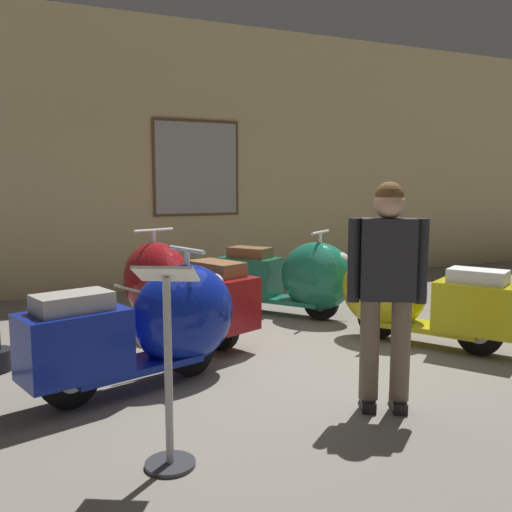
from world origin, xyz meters
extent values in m
plane|color=slate|center=(0.00, 0.00, 0.00)|extent=(60.00, 60.00, 0.00)
cube|color=#CCB784|center=(0.00, 4.01, 1.96)|extent=(18.00, 0.20, 3.91)
cube|color=brown|center=(0.32, 3.90, 1.78)|extent=(1.33, 0.03, 1.42)
cube|color=#9E9E9E|center=(0.32, 3.88, 1.78)|extent=(1.25, 0.01, 1.34)
cylinder|color=black|center=(-0.99, 0.11, 0.21)|extent=(0.43, 0.20, 0.42)
cylinder|color=silver|center=(-0.99, 0.11, 0.21)|extent=(0.21, 0.15, 0.19)
cylinder|color=black|center=(-1.95, -0.18, 0.21)|extent=(0.43, 0.20, 0.42)
cylinder|color=silver|center=(-1.95, -0.18, 0.21)|extent=(0.21, 0.15, 0.19)
cube|color=navy|center=(-1.47, -0.03, 0.19)|extent=(1.07, 0.65, 0.05)
ellipsoid|color=navy|center=(-1.04, 0.10, 0.51)|extent=(1.01, 0.78, 0.80)
cube|color=navy|center=(-1.91, -0.16, 0.44)|extent=(0.81, 0.61, 0.47)
cube|color=gray|center=(-1.91, -0.16, 0.74)|extent=(0.57, 0.43, 0.13)
sphere|color=silver|center=(-0.75, 0.18, 0.73)|extent=(0.16, 0.16, 0.16)
cylinder|color=silver|center=(-1.01, 0.11, 0.88)|extent=(0.05, 0.05, 0.30)
cylinder|color=silver|center=(-1.01, 0.11, 1.03)|extent=(0.17, 0.46, 0.03)
cube|color=silver|center=(-1.11, 0.36, 0.46)|extent=(0.68, 0.22, 0.03)
cylinder|color=black|center=(-0.91, 1.64, 0.22)|extent=(0.25, 0.44, 0.44)
cylinder|color=silver|center=(-0.91, 1.64, 0.22)|extent=(0.17, 0.22, 0.20)
cylinder|color=black|center=(-0.52, 0.68, 0.22)|extent=(0.25, 0.44, 0.44)
cylinder|color=silver|center=(-0.52, 0.68, 0.22)|extent=(0.17, 0.22, 0.20)
cube|color=maroon|center=(-0.71, 1.16, 0.20)|extent=(0.76, 1.11, 0.05)
ellipsoid|color=maroon|center=(-0.89, 1.59, 0.53)|extent=(0.87, 1.07, 0.83)
cube|color=maroon|center=(-0.54, 0.72, 0.46)|extent=(0.69, 0.85, 0.48)
cube|color=brown|center=(-0.54, 0.72, 0.77)|extent=(0.48, 0.60, 0.13)
sphere|color=silver|center=(-1.00, 1.88, 0.76)|extent=(0.16, 0.16, 0.16)
cylinder|color=silver|center=(-0.90, 1.62, 0.91)|extent=(0.05, 0.05, 0.31)
cylinder|color=silver|center=(-0.90, 1.62, 1.07)|extent=(0.46, 0.21, 0.04)
cube|color=silver|center=(-1.15, 1.49, 0.48)|extent=(0.29, 0.69, 0.03)
cylinder|color=black|center=(0.94, 1.29, 0.21)|extent=(0.31, 0.38, 0.41)
cylinder|color=silver|center=(0.94, 1.29, 0.21)|extent=(0.19, 0.21, 0.19)
cylinder|color=black|center=(0.35, 2.08, 0.21)|extent=(0.31, 0.38, 0.41)
cylinder|color=silver|center=(0.35, 2.08, 0.21)|extent=(0.19, 0.21, 0.19)
cube|color=#196B51|center=(0.65, 1.69, 0.19)|extent=(0.88, 1.01, 0.05)
ellipsoid|color=#196B51|center=(0.91, 1.33, 0.50)|extent=(0.95, 1.02, 0.79)
cube|color=#196B51|center=(0.38, 2.05, 0.43)|extent=(0.75, 0.81, 0.45)
cube|color=brown|center=(0.38, 2.05, 0.72)|extent=(0.53, 0.57, 0.12)
sphere|color=silver|center=(1.08, 1.10, 0.72)|extent=(0.16, 0.16, 0.16)
cylinder|color=silver|center=(0.93, 1.31, 0.86)|extent=(0.05, 0.05, 0.29)
cylinder|color=silver|center=(0.93, 1.31, 1.01)|extent=(0.39, 0.30, 0.03)
cube|color=silver|center=(1.12, 1.49, 0.45)|extent=(0.42, 0.57, 0.02)
cylinder|color=black|center=(1.08, 0.40, 0.21)|extent=(0.28, 0.40, 0.41)
cylinder|color=silver|center=(1.08, 0.40, 0.21)|extent=(0.18, 0.21, 0.19)
cylinder|color=black|center=(1.58, -0.44, 0.21)|extent=(0.28, 0.40, 0.41)
cylinder|color=silver|center=(1.58, -0.44, 0.21)|extent=(0.18, 0.21, 0.19)
cube|color=gold|center=(1.33, -0.02, 0.19)|extent=(0.82, 1.03, 0.05)
ellipsoid|color=gold|center=(1.10, 0.36, 0.50)|extent=(0.90, 1.02, 0.78)
cube|color=gold|center=(1.56, -0.40, 0.43)|extent=(0.71, 0.81, 0.45)
cube|color=silver|center=(1.56, -0.40, 0.72)|extent=(0.50, 0.57, 0.12)
sphere|color=silver|center=(0.95, 0.61, 0.72)|extent=(0.15, 0.15, 0.15)
cylinder|color=silver|center=(1.09, 0.38, 0.86)|extent=(0.05, 0.05, 0.29)
cylinder|color=silver|center=(1.09, 0.38, 1.00)|extent=(0.41, 0.26, 0.03)
cube|color=black|center=(0.12, -1.13, 0.04)|extent=(0.20, 0.26, 0.08)
cylinder|color=#72604C|center=(0.11, -1.15, 0.46)|extent=(0.13, 0.13, 0.77)
cube|color=black|center=(-0.06, -1.03, 0.04)|extent=(0.20, 0.26, 0.08)
cylinder|color=#72604C|center=(-0.07, -1.04, 0.46)|extent=(0.13, 0.13, 0.77)
cube|color=#232328|center=(0.02, -1.10, 1.05)|extent=(0.41, 0.34, 0.55)
cylinder|color=#232328|center=(0.21, -1.21, 1.04)|extent=(0.08, 0.08, 0.57)
cylinder|color=#232328|center=(-0.18, -0.99, 1.04)|extent=(0.08, 0.08, 0.57)
sphere|color=tan|center=(0.02, -1.10, 1.42)|extent=(0.21, 0.21, 0.21)
sphere|color=brown|center=(0.02, -1.10, 1.47)|extent=(0.19, 0.19, 0.19)
cylinder|color=#333338|center=(-1.54, -1.25, 0.01)|extent=(0.28, 0.28, 0.02)
cylinder|color=#A5A5AD|center=(-1.54, -1.25, 0.54)|extent=(0.04, 0.04, 1.03)
cube|color=silver|center=(-1.54, -1.25, 1.07)|extent=(0.39, 0.35, 0.12)
camera|label=1|loc=(-2.28, -4.07, 1.54)|focal=38.82mm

